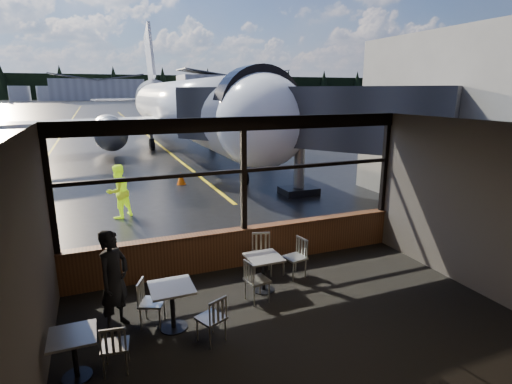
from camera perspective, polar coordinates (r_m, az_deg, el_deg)
ground_plane at (r=128.41m, az=-20.96°, el=11.53°), size 520.00×520.00×0.00m
carpet_floor at (r=7.33m, az=6.94°, el=-19.30°), size 8.00×6.00×0.01m
ceiling at (r=6.14m, az=7.92°, el=8.99°), size 8.00×6.00×0.04m
wall_left at (r=5.87m, az=-29.92°, el=-10.84°), size 0.04×6.00×3.50m
wall_right at (r=9.11m, az=29.97°, el=-2.32°), size 0.04×6.00×3.50m
wall_back at (r=4.46m, az=27.57°, el=-18.61°), size 8.00×0.04×3.50m
window_sill at (r=9.55m, az=-1.71°, el=-7.89°), size 8.00×0.28×0.90m
window_header at (r=8.88m, az=-1.85°, el=9.73°), size 8.00×0.18×0.30m
mullion_left at (r=8.57m, az=-27.44°, el=0.15°), size 0.12×0.12×2.60m
mullion_centre at (r=9.04m, az=-1.79°, el=2.44°), size 0.12×0.12×2.60m
mullion_right at (r=11.01m, az=17.93°, el=3.89°), size 0.12×0.12×2.60m
window_transom at (r=9.02m, az=-1.79°, el=3.06°), size 8.00×0.10×0.08m
airliner at (r=28.60m, az=-10.40°, el=16.60°), size 29.35×35.11×10.66m
jet_bridge at (r=15.43m, az=3.78°, el=7.64°), size 8.55×10.46×4.56m
cafe_table_near at (r=8.42m, az=1.11°, el=-11.58°), size 0.69×0.69×0.76m
cafe_table_mid at (r=7.34m, az=-11.82°, el=-15.86°), size 0.73×0.73×0.81m
cafe_table_left at (r=6.72m, az=-24.46°, el=-20.58°), size 0.64×0.64×0.71m
chair_near_e at (r=9.02m, az=5.56°, el=-9.35°), size 0.57×0.57×0.90m
chair_near_w at (r=8.00m, az=0.18°, el=-12.55°), size 0.55×0.55×0.88m
chair_near_n at (r=9.07m, az=0.87°, el=-8.96°), size 0.64×0.64×0.95m
chair_mid_s at (r=6.91m, az=-6.45°, el=-17.50°), size 0.61×0.61×0.85m
chair_mid_w at (r=7.51m, az=-14.63°, el=-15.08°), size 0.62×0.62×0.86m
chair_left_s at (r=6.62m, az=-19.47°, el=-20.04°), size 0.50×0.50×0.82m
passenger at (r=7.41m, az=-19.60°, el=-11.79°), size 0.75×0.78×1.80m
ground_crew at (r=13.70m, az=-19.07°, el=0.08°), size 1.08×1.04×1.76m
cone_nose at (r=18.03m, az=-10.66°, el=1.93°), size 0.40×0.40×0.55m
terminal_annex at (r=16.97m, az=28.76°, el=8.98°), size 5.00×7.00×6.00m
hangar_mid at (r=193.34m, az=-21.62°, el=13.57°), size 38.00×15.00×10.00m
hangar_right at (r=196.70m, az=-3.30°, el=14.80°), size 50.00×20.00×12.00m
fuel_tank_a at (r=192.22m, az=-30.69°, el=12.01°), size 8.00×8.00×6.00m
fuel_tank_b at (r=191.07m, az=-27.67°, el=12.36°), size 8.00×8.00×6.00m
fuel_tank_c at (r=190.44m, az=-24.62°, el=12.69°), size 8.00×8.00×6.00m
treeline at (r=218.34m, az=-21.75°, el=13.79°), size 360.00×3.00×12.00m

